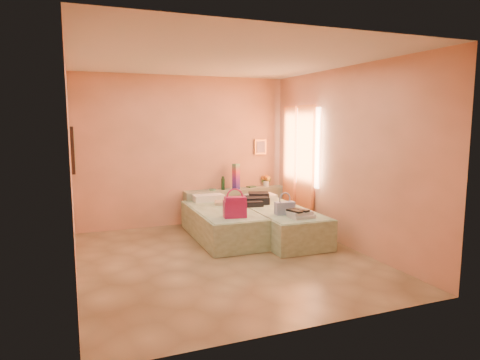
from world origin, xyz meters
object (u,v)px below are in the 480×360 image
Objects in this scene: magenta_handbag at (235,207)px; headboard_ledge at (236,205)px; green_book at (251,187)px; flower_vase at (266,179)px; towel_stack at (301,214)px; bed_left at (222,224)px; bed_right at (280,224)px; blue_handbag at (285,208)px; water_bottle at (223,183)px.

headboard_ledge is at bearing 78.14° from magenta_handbag.
flower_vase is at bearing -16.35° from green_book.
towel_stack is at bearing -12.73° from magenta_handbag.
green_book reaches higher than towel_stack.
headboard_ledge is 1.24m from bed_left.
bed_left is 1.00× the size of bed_right.
towel_stack is (0.02, -0.67, 0.30)m from bed_right.
towel_stack is (0.28, -2.09, 0.23)m from headboard_ledge.
bed_right is at bearing -21.27° from bed_left.
bed_right is at bearing 78.54° from blue_handbag.
magenta_handbag is at bearing -127.44° from flower_vase.
magenta_handbag reaches higher than headboard_ledge.
bed_left is 7.22× the size of flower_vase.
bed_left is at bearing 141.29° from blue_handbag.
bed_left is 1.83m from flower_vase.
flower_vase reaches higher than towel_stack.
magenta_handbag is at bearing 157.65° from towel_stack.
flower_vase is at bearing 40.82° from bed_left.
headboard_ledge reaches higher than bed_left.
magenta_handbag is (-1.36, -1.78, -0.13)m from flower_vase.
green_book is at bearing 88.21° from blue_handbag.
blue_handbag is 0.89× the size of towel_stack.
headboard_ledge is 8.21× the size of water_bottle.
headboard_ledge is 12.45× the size of green_book.
flower_vase reaches higher than bed_right.
towel_stack is at bearing -87.19° from bed_right.
bed_left is 12.15× the size of green_book.
towel_stack is at bearing -61.21° from blue_handbag.
bed_right is 7.22× the size of flower_vase.
bed_left is 1.21m from water_bottle.
flower_vase is 2.24m from magenta_handbag.
bed_left is 1.54m from green_book.
headboard_ledge is at bearing 100.84° from bed_right.
flower_vase reaches higher than headboard_ledge.
headboard_ledge is 0.84m from flower_vase.
bed_left is 8.01× the size of water_bottle.
headboard_ledge is at bearing -173.62° from flower_vase.
bed_right is at bearing 26.87° from magenta_handbag.
flower_vase is at bearing 6.38° from headboard_ledge.
water_bottle is (-0.53, 1.39, 0.52)m from bed_right.
flower_vase is at bearing 74.30° from bed_right.
bed_right is 1.52m from green_book.
towel_stack is (0.55, -2.06, -0.22)m from water_bottle.
headboard_ledge is 0.53m from water_bottle.
bed_left is 6.41× the size of blue_handbag.
water_bottle is 0.71× the size of towel_stack.
green_book is 0.59× the size of flower_vase.
bed_left is at bearing 158.73° from bed_right.
flower_vase is 0.89× the size of blue_handbag.
magenta_handbag is (-0.67, -1.70, 0.34)m from headboard_ledge.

